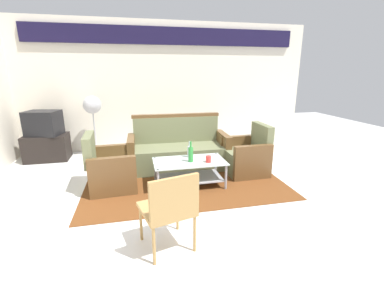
{
  "coord_description": "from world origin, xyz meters",
  "views": [
    {
      "loc": [
        -0.79,
        -3.0,
        1.74
      ],
      "look_at": [
        0.05,
        0.81,
        0.65
      ],
      "focal_mm": 24.42,
      "sensor_mm": 36.0,
      "label": 1
    }
  ],
  "objects_px": {
    "bottle_green": "(191,154)",
    "cup": "(208,159)",
    "wicker_chair": "(170,206)",
    "television": "(43,123)",
    "armchair_left": "(111,170)",
    "armchair_right": "(246,157)",
    "coffee_table": "(189,169)",
    "bottle_clear": "(190,151)",
    "pedestal_fan": "(92,108)",
    "tv_stand": "(47,147)",
    "couch": "(178,151)"
  },
  "relations": [
    {
      "from": "armchair_right",
      "to": "wicker_chair",
      "type": "xyz_separation_m",
      "value": [
        -1.6,
        -1.81,
        0.21
      ]
    },
    {
      "from": "bottle_clear",
      "to": "television",
      "type": "distance_m",
      "value": 3.08
    },
    {
      "from": "tv_stand",
      "to": "bottle_clear",
      "type": "bearing_deg",
      "value": -32.61
    },
    {
      "from": "couch",
      "to": "coffee_table",
      "type": "height_order",
      "value": "couch"
    },
    {
      "from": "armchair_left",
      "to": "cup",
      "type": "bearing_deg",
      "value": 74.67
    },
    {
      "from": "armchair_right",
      "to": "armchair_left",
      "type": "bearing_deg",
      "value": 92.57
    },
    {
      "from": "bottle_green",
      "to": "pedestal_fan",
      "type": "xyz_separation_m",
      "value": [
        -1.63,
        1.92,
        0.48
      ]
    },
    {
      "from": "couch",
      "to": "television",
      "type": "relative_size",
      "value": 2.64
    },
    {
      "from": "tv_stand",
      "to": "wicker_chair",
      "type": "height_order",
      "value": "wicker_chair"
    },
    {
      "from": "coffee_table",
      "to": "wicker_chair",
      "type": "height_order",
      "value": "wicker_chair"
    },
    {
      "from": "wicker_chair",
      "to": "television",
      "type": "bearing_deg",
      "value": 107.07
    },
    {
      "from": "bottle_clear",
      "to": "tv_stand",
      "type": "relative_size",
      "value": 0.33
    },
    {
      "from": "armchair_right",
      "to": "coffee_table",
      "type": "distance_m",
      "value": 1.15
    },
    {
      "from": "wicker_chair",
      "to": "bottle_clear",
      "type": "bearing_deg",
      "value": 57.17
    },
    {
      "from": "couch",
      "to": "tv_stand",
      "type": "bearing_deg",
      "value": -20.29
    },
    {
      "from": "bottle_green",
      "to": "television",
      "type": "distance_m",
      "value": 3.18
    },
    {
      "from": "armchair_left",
      "to": "coffee_table",
      "type": "xyz_separation_m",
      "value": [
        1.19,
        -0.19,
        -0.02
      ]
    },
    {
      "from": "coffee_table",
      "to": "armchair_left",
      "type": "bearing_deg",
      "value": 170.83
    },
    {
      "from": "cup",
      "to": "pedestal_fan",
      "type": "height_order",
      "value": "pedestal_fan"
    },
    {
      "from": "couch",
      "to": "armchair_right",
      "type": "bearing_deg",
      "value": 157.51
    },
    {
      "from": "coffee_table",
      "to": "cup",
      "type": "xyz_separation_m",
      "value": [
        0.27,
        -0.13,
        0.19
      ]
    },
    {
      "from": "armchair_left",
      "to": "pedestal_fan",
      "type": "distance_m",
      "value": 1.89
    },
    {
      "from": "bottle_green",
      "to": "television",
      "type": "height_order",
      "value": "television"
    },
    {
      "from": "coffee_table",
      "to": "television",
      "type": "bearing_deg",
      "value": 144.21
    },
    {
      "from": "tv_stand",
      "to": "pedestal_fan",
      "type": "relative_size",
      "value": 0.63
    },
    {
      "from": "armchair_right",
      "to": "bottle_clear",
      "type": "height_order",
      "value": "armchair_right"
    },
    {
      "from": "armchair_left",
      "to": "cup",
      "type": "relative_size",
      "value": 8.5
    },
    {
      "from": "armchair_left",
      "to": "armchair_right",
      "type": "relative_size",
      "value": 1.0
    },
    {
      "from": "coffee_table",
      "to": "pedestal_fan",
      "type": "distance_m",
      "value": 2.59
    },
    {
      "from": "television",
      "to": "wicker_chair",
      "type": "relative_size",
      "value": 0.82
    },
    {
      "from": "pedestal_fan",
      "to": "wicker_chair",
      "type": "xyz_separation_m",
      "value": [
        1.11,
        -3.36,
        -0.52
      ]
    },
    {
      "from": "wicker_chair",
      "to": "cup",
      "type": "bearing_deg",
      "value": 45.73
    },
    {
      "from": "armchair_right",
      "to": "cup",
      "type": "height_order",
      "value": "armchair_right"
    },
    {
      "from": "bottle_clear",
      "to": "coffee_table",
      "type": "bearing_deg",
      "value": -103.69
    },
    {
      "from": "coffee_table",
      "to": "tv_stand",
      "type": "height_order",
      "value": "tv_stand"
    },
    {
      "from": "bottle_green",
      "to": "cup",
      "type": "bearing_deg",
      "value": -19.42
    },
    {
      "from": "tv_stand",
      "to": "television",
      "type": "bearing_deg",
      "value": 76.3
    },
    {
      "from": "armchair_right",
      "to": "pedestal_fan",
      "type": "height_order",
      "value": "pedestal_fan"
    },
    {
      "from": "armchair_left",
      "to": "bottle_green",
      "type": "bearing_deg",
      "value": 76.2
    },
    {
      "from": "bottle_green",
      "to": "tv_stand",
      "type": "xyz_separation_m",
      "value": [
        -2.56,
        1.87,
        -0.27
      ]
    },
    {
      "from": "tv_stand",
      "to": "armchair_right",
      "type": "bearing_deg",
      "value": -22.38
    },
    {
      "from": "armchair_right",
      "to": "coffee_table",
      "type": "height_order",
      "value": "armchair_right"
    },
    {
      "from": "cup",
      "to": "coffee_table",
      "type": "bearing_deg",
      "value": 154.87
    },
    {
      "from": "couch",
      "to": "television",
      "type": "xyz_separation_m",
      "value": [
        -2.51,
        1.0,
        0.44
      ]
    },
    {
      "from": "pedestal_fan",
      "to": "armchair_right",
      "type": "bearing_deg",
      "value": -29.76
    },
    {
      "from": "armchair_left",
      "to": "cup",
      "type": "height_order",
      "value": "armchair_left"
    },
    {
      "from": "cup",
      "to": "tv_stand",
      "type": "relative_size",
      "value": 0.12
    },
    {
      "from": "armchair_left",
      "to": "armchair_right",
      "type": "height_order",
      "value": "same"
    },
    {
      "from": "armchair_left",
      "to": "tv_stand",
      "type": "xyz_separation_m",
      "value": [
        -1.35,
        1.64,
        -0.03
      ]
    },
    {
      "from": "bottle_clear",
      "to": "wicker_chair",
      "type": "bearing_deg",
      "value": -108.29
    }
  ]
}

